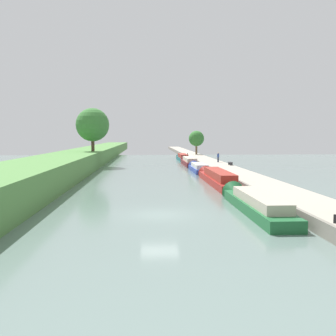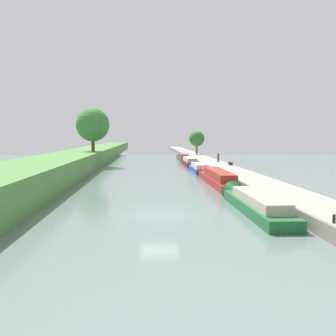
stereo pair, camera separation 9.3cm
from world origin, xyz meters
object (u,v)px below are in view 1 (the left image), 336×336
(mooring_bollard_near, at_px, (335,219))
(park_bench, at_px, (230,163))
(person_walking, at_px, (218,157))
(narrowboat_maroon, at_px, (189,162))
(narrowboat_blue, at_px, (198,168))
(narrowboat_teal, at_px, (182,158))
(mooring_bollard_far, at_px, (188,154))
(narrowboat_red, at_px, (217,178))
(narrowboat_green, at_px, (254,203))

(mooring_bollard_near, xyz_separation_m, park_bench, (3.17, 38.50, 0.12))
(person_walking, xyz_separation_m, park_bench, (0.66, -6.43, -0.53))
(narrowboat_maroon, xyz_separation_m, park_bench, (5.06, -11.22, 0.56))
(narrowboat_blue, bearing_deg, person_walking, 59.32)
(mooring_bollard_near, bearing_deg, narrowboat_teal, 91.62)
(narrowboat_maroon, relative_size, mooring_bollard_far, 27.93)
(mooring_bollard_far, height_order, park_bench, park_bench)
(narrowboat_red, relative_size, narrowboat_blue, 1.51)
(narrowboat_blue, relative_size, narrowboat_teal, 0.80)
(narrowboat_red, distance_m, mooring_bollard_far, 46.35)
(park_bench, bearing_deg, person_walking, 95.83)
(narrowboat_red, xyz_separation_m, narrowboat_blue, (-0.08, 14.63, -0.14))
(mooring_bollard_far, relative_size, park_bench, 0.30)
(narrowboat_maroon, bearing_deg, park_bench, -65.72)
(narrowboat_teal, relative_size, park_bench, 8.73)
(narrowboat_green, height_order, narrowboat_maroon, narrowboat_maroon)
(narrowboat_maroon, height_order, person_walking, person_walking)
(narrowboat_teal, bearing_deg, park_bench, -78.61)
(person_walking, height_order, mooring_bollard_near, person_walking)
(narrowboat_red, xyz_separation_m, narrowboat_teal, (0.02, 40.22, -0.06))
(narrowboat_red, distance_m, person_walking, 22.49)
(narrowboat_red, height_order, narrowboat_blue, narrowboat_red)
(park_bench, bearing_deg, narrowboat_red, -107.69)
(narrowboat_blue, height_order, narrowboat_maroon, narrowboat_maroon)
(narrowboat_teal, distance_m, mooring_bollard_far, 6.37)
(narrowboat_blue, height_order, mooring_bollard_near, mooring_bollard_near)
(narrowboat_blue, height_order, mooring_bollard_far, mooring_bollard_far)
(narrowboat_teal, relative_size, mooring_bollard_near, 29.09)
(narrowboat_green, distance_m, narrowboat_maroon, 42.10)
(narrowboat_maroon, relative_size, park_bench, 8.38)
(mooring_bollard_far, bearing_deg, narrowboat_teal, -106.37)
(mooring_bollard_near, bearing_deg, person_walking, 86.80)
(mooring_bollard_near, bearing_deg, narrowboat_green, 104.88)
(narrowboat_teal, height_order, park_bench, narrowboat_teal)
(narrowboat_green, distance_m, narrowboat_blue, 29.89)
(narrowboat_teal, height_order, mooring_bollard_far, narrowboat_teal)
(narrowboat_red, bearing_deg, narrowboat_teal, 89.97)
(narrowboat_blue, xyz_separation_m, mooring_bollard_far, (1.89, 31.68, 0.54))
(narrowboat_red, bearing_deg, narrowboat_blue, 90.30)
(narrowboat_green, height_order, person_walking, person_walking)
(person_walking, distance_m, mooring_bollard_far, 24.40)
(narrowboat_red, relative_size, person_walking, 9.55)
(narrowboat_maroon, distance_m, mooring_bollard_near, 49.75)
(person_walking, distance_m, park_bench, 6.49)
(narrowboat_red, height_order, narrowboat_maroon, narrowboat_red)
(narrowboat_blue, height_order, narrowboat_teal, narrowboat_teal)
(mooring_bollard_near, bearing_deg, mooring_bollard_far, 90.00)
(narrowboat_maroon, height_order, narrowboat_teal, narrowboat_maroon)
(mooring_bollard_near, xyz_separation_m, mooring_bollard_far, (0.00, 69.20, 0.00))
(narrowboat_blue, xyz_separation_m, narrowboat_maroon, (-0.00, 12.20, 0.10))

